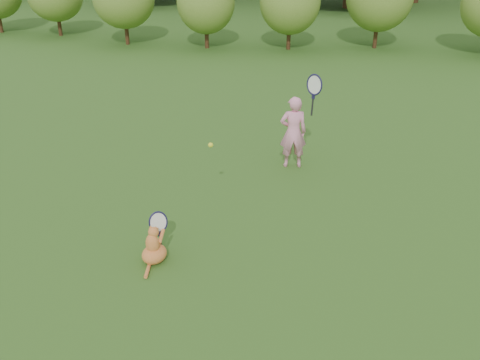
# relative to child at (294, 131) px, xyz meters

# --- Properties ---
(ground) EXTENTS (100.00, 100.00, 0.00)m
(ground) POSITION_rel_child_xyz_m (-0.80, -2.95, -0.71)
(ground) COLOR #204F16
(ground) RESTS_ON ground
(shrub_row) EXTENTS (28.00, 3.00, 2.80)m
(shrub_row) POSITION_rel_child_xyz_m (-0.80, 10.05, 0.69)
(shrub_row) COLOR #587D27
(shrub_row) RESTS_ON ground
(child) EXTENTS (0.77, 0.49, 2.02)m
(child) POSITION_rel_child_xyz_m (0.00, 0.00, 0.00)
(child) COLOR pink
(child) RESTS_ON ground
(cat) EXTENTS (0.49, 0.79, 0.74)m
(cat) POSITION_rel_child_xyz_m (-1.55, -3.40, -0.43)
(cat) COLOR orange
(cat) RESTS_ON ground
(tennis_ball) EXTENTS (0.08, 0.08, 0.08)m
(tennis_ball) POSITION_rel_child_xyz_m (-1.10, -1.89, 0.41)
(tennis_ball) COLOR yellow
(tennis_ball) RESTS_ON ground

